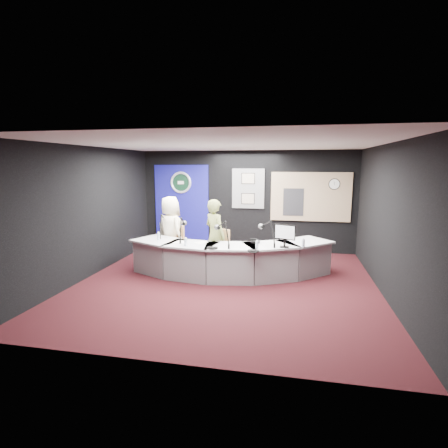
% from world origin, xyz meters
% --- Properties ---
extents(ground, '(6.00, 6.00, 0.00)m').
position_xyz_m(ground, '(0.00, 0.00, 0.00)').
color(ground, black).
rests_on(ground, ground).
extents(ceiling, '(6.00, 6.00, 0.02)m').
position_xyz_m(ceiling, '(0.00, 0.00, 2.80)').
color(ceiling, silver).
rests_on(ceiling, ground).
extents(wall_back, '(6.00, 0.02, 2.80)m').
position_xyz_m(wall_back, '(0.00, 3.00, 1.40)').
color(wall_back, black).
rests_on(wall_back, ground).
extents(wall_front, '(6.00, 0.02, 2.80)m').
position_xyz_m(wall_front, '(0.00, -3.00, 1.40)').
color(wall_front, black).
rests_on(wall_front, ground).
extents(wall_left, '(0.02, 6.00, 2.80)m').
position_xyz_m(wall_left, '(-3.00, 0.00, 1.40)').
color(wall_left, black).
rests_on(wall_left, ground).
extents(wall_right, '(0.02, 6.00, 2.80)m').
position_xyz_m(wall_right, '(3.00, 0.00, 1.40)').
color(wall_right, black).
rests_on(wall_right, ground).
extents(broadcast_desk, '(4.50, 1.90, 0.75)m').
position_xyz_m(broadcast_desk, '(-0.05, 0.55, 0.38)').
color(broadcast_desk, '#B8B9BC').
rests_on(broadcast_desk, ground).
extents(backdrop_panel, '(1.60, 0.05, 2.30)m').
position_xyz_m(backdrop_panel, '(-1.90, 2.97, 1.25)').
color(backdrop_panel, navy).
rests_on(backdrop_panel, wall_back).
extents(agency_seal, '(0.63, 0.07, 0.63)m').
position_xyz_m(agency_seal, '(-1.90, 2.93, 1.90)').
color(agency_seal, silver).
rests_on(agency_seal, backdrop_panel).
extents(seal_center, '(0.48, 0.01, 0.48)m').
position_xyz_m(seal_center, '(-1.90, 2.94, 1.90)').
color(seal_center, black).
rests_on(seal_center, backdrop_panel).
extents(pinboard, '(0.90, 0.04, 1.10)m').
position_xyz_m(pinboard, '(0.05, 2.97, 1.75)').
color(pinboard, slate).
rests_on(pinboard, wall_back).
extents(framed_photo_upper, '(0.34, 0.02, 0.27)m').
position_xyz_m(framed_photo_upper, '(0.05, 2.94, 2.03)').
color(framed_photo_upper, gray).
rests_on(framed_photo_upper, pinboard).
extents(framed_photo_lower, '(0.34, 0.02, 0.27)m').
position_xyz_m(framed_photo_lower, '(0.05, 2.94, 1.47)').
color(framed_photo_lower, gray).
rests_on(framed_photo_lower, pinboard).
extents(booth_window_frame, '(2.12, 0.06, 1.32)m').
position_xyz_m(booth_window_frame, '(1.75, 2.97, 1.55)').
color(booth_window_frame, tan).
rests_on(booth_window_frame, wall_back).
extents(booth_glow, '(2.00, 0.02, 1.20)m').
position_xyz_m(booth_glow, '(1.75, 2.96, 1.55)').
color(booth_glow, beige).
rests_on(booth_glow, booth_window_frame).
extents(equipment_rack, '(0.55, 0.02, 0.75)m').
position_xyz_m(equipment_rack, '(1.30, 2.94, 1.40)').
color(equipment_rack, black).
rests_on(equipment_rack, booth_window_frame).
extents(wall_clock, '(0.28, 0.01, 0.28)m').
position_xyz_m(wall_clock, '(2.35, 2.94, 1.90)').
color(wall_clock, white).
rests_on(wall_clock, booth_window_frame).
extents(armchair_left, '(0.81, 0.81, 1.03)m').
position_xyz_m(armchair_left, '(-1.58, 1.12, 0.52)').
color(armchair_left, tan).
rests_on(armchair_left, ground).
extents(armchair_right, '(0.76, 0.76, 0.97)m').
position_xyz_m(armchair_right, '(-0.41, 0.80, 0.49)').
color(armchair_right, tan).
rests_on(armchair_right, ground).
extents(draped_jacket, '(0.46, 0.39, 0.70)m').
position_xyz_m(draped_jacket, '(-1.75, 1.31, 0.62)').
color(draped_jacket, slate).
rests_on(draped_jacket, armchair_left).
extents(person_man, '(0.97, 0.92, 1.67)m').
position_xyz_m(person_man, '(-1.58, 1.12, 0.83)').
color(person_man, '#FFF1CB').
rests_on(person_man, ground).
extents(person_woman, '(0.72, 0.69, 1.65)m').
position_xyz_m(person_woman, '(-0.41, 0.80, 0.83)').
color(person_woman, olive).
rests_on(person_woman, ground).
extents(computer_monitor, '(0.37, 0.15, 0.27)m').
position_xyz_m(computer_monitor, '(1.16, 0.28, 1.07)').
color(computer_monitor, black).
rests_on(computer_monitor, broadcast_desk).
extents(desk_phone, '(0.19, 0.15, 0.05)m').
position_xyz_m(desk_phone, '(0.53, 0.59, 0.78)').
color(desk_phone, black).
rests_on(desk_phone, broadcast_desk).
extents(headphones_near, '(0.23, 0.23, 0.04)m').
position_xyz_m(headphones_near, '(0.58, -0.20, 0.77)').
color(headphones_near, black).
rests_on(headphones_near, broadcast_desk).
extents(headphones_far, '(0.24, 0.24, 0.04)m').
position_xyz_m(headphones_far, '(-0.26, -0.11, 0.77)').
color(headphones_far, black).
rests_on(headphones_far, broadcast_desk).
extents(paper_stack, '(0.27, 0.34, 0.00)m').
position_xyz_m(paper_stack, '(-1.08, 0.33, 0.75)').
color(paper_stack, white).
rests_on(paper_stack, broadcast_desk).
extents(notepad, '(0.30, 0.34, 0.00)m').
position_xyz_m(notepad, '(-0.62, 0.38, 0.75)').
color(notepad, white).
rests_on(notepad, broadcast_desk).
extents(boom_mic_a, '(0.20, 0.73, 0.60)m').
position_xyz_m(boom_mic_a, '(-1.66, 0.85, 1.05)').
color(boom_mic_a, black).
rests_on(boom_mic_a, broadcast_desk).
extents(boom_mic_b, '(0.22, 0.73, 0.60)m').
position_xyz_m(boom_mic_b, '(-1.07, 0.49, 1.05)').
color(boom_mic_b, black).
rests_on(boom_mic_b, broadcast_desk).
extents(boom_mic_c, '(0.48, 0.63, 0.60)m').
position_xyz_m(boom_mic_c, '(-0.10, 0.17, 1.05)').
color(boom_mic_c, black).
rests_on(boom_mic_c, broadcast_desk).
extents(boom_mic_d, '(0.45, 0.65, 0.60)m').
position_xyz_m(boom_mic_d, '(0.80, 0.45, 1.05)').
color(boom_mic_d, black).
rests_on(boom_mic_d, broadcast_desk).
extents(water_bottles, '(3.22, 0.52, 0.18)m').
position_xyz_m(water_bottles, '(-0.05, 0.24, 0.84)').
color(water_bottles, silver).
rests_on(water_bottles, broadcast_desk).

